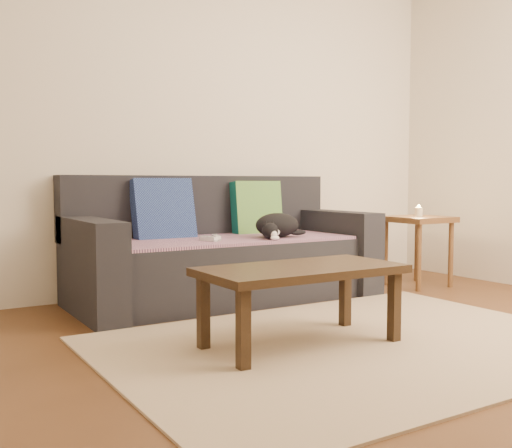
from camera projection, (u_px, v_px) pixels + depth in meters
name	position (u px, v px, depth m)	size (l,w,h in m)	color
ground	(377.00, 352.00, 2.89)	(4.50, 4.50, 0.00)	brown
back_wall	(195.00, 119.00, 4.50)	(4.50, 0.04, 2.60)	beige
sofa	(222.00, 255.00, 4.21)	(2.10, 0.94, 0.87)	#232328
throw_blanket	(229.00, 239.00, 4.12)	(1.66, 0.74, 0.02)	#382444
cushion_navy	(163.00, 210.00, 4.13)	(0.43, 0.11, 0.43)	navy
cushion_green	(257.00, 208.00, 4.53)	(0.39, 0.10, 0.39)	#0D564E
cat	(277.00, 226.00, 4.14)	(0.39, 0.32, 0.17)	black
wii_remote_a	(209.00, 239.00, 3.89)	(0.15, 0.04, 0.03)	white
wii_remote_b	(216.00, 237.00, 3.99)	(0.15, 0.04, 0.03)	white
side_table	(418.00, 229.00, 4.73)	(0.44, 0.44, 0.55)	brown
candle	(419.00, 212.00, 4.72)	(0.06, 0.06, 0.09)	beige
rug	(356.00, 344.00, 3.02)	(2.50, 1.80, 0.01)	tan
coffee_table	(301.00, 276.00, 2.97)	(1.02, 0.51, 0.41)	#322113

